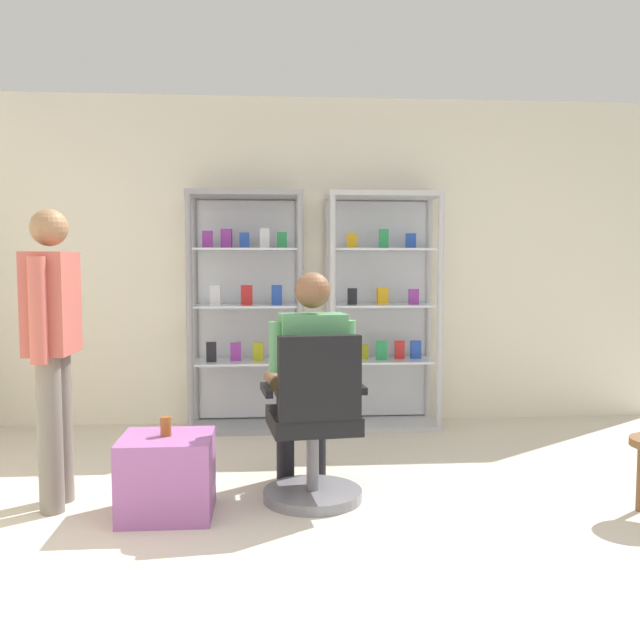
% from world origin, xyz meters
% --- Properties ---
extents(ground_plane, '(7.20, 7.20, 0.00)m').
position_xyz_m(ground_plane, '(0.00, 0.00, 0.00)').
color(ground_plane, beige).
extents(back_wall, '(6.00, 0.10, 2.70)m').
position_xyz_m(back_wall, '(0.00, 3.00, 1.35)').
color(back_wall, silver).
rests_on(back_wall, ground).
extents(display_cabinet_left, '(0.90, 0.45, 1.90)m').
position_xyz_m(display_cabinet_left, '(-0.55, 2.76, 0.97)').
color(display_cabinet_left, gray).
rests_on(display_cabinet_left, ground).
extents(display_cabinet_right, '(0.90, 0.45, 1.90)m').
position_xyz_m(display_cabinet_right, '(0.55, 2.76, 0.96)').
color(display_cabinet_right, '#B7B7BC').
rests_on(display_cabinet_right, ground).
extents(office_chair, '(0.59, 0.56, 0.96)m').
position_xyz_m(office_chair, '(-0.12, 0.93, 0.39)').
color(office_chair, slate).
rests_on(office_chair, ground).
extents(seated_shopkeeper, '(0.52, 0.59, 1.29)m').
position_xyz_m(seated_shopkeeper, '(-0.14, 1.09, 0.71)').
color(seated_shopkeeper, black).
rests_on(seated_shopkeeper, ground).
extents(storage_crate, '(0.48, 0.44, 0.43)m').
position_xyz_m(storage_crate, '(-0.92, 0.82, 0.21)').
color(storage_crate, '#9E599E').
rests_on(storage_crate, ground).
extents(tea_glass, '(0.06, 0.06, 0.10)m').
position_xyz_m(tea_glass, '(-0.92, 0.82, 0.48)').
color(tea_glass, brown).
rests_on(tea_glass, storage_crate).
extents(standing_customer, '(0.22, 0.52, 1.63)m').
position_xyz_m(standing_customer, '(-1.54, 0.99, 0.93)').
color(standing_customer, slate).
rests_on(standing_customer, ground).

